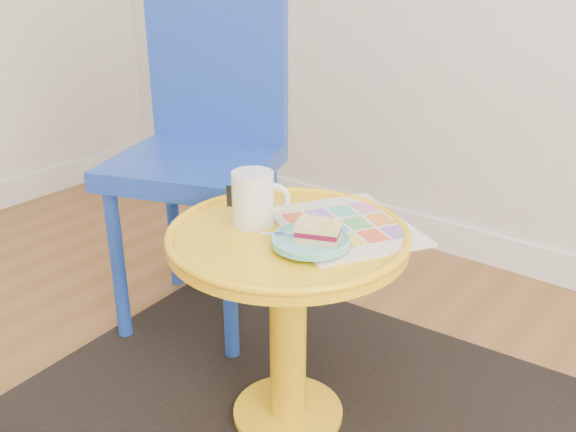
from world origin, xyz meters
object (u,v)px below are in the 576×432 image
Objects in this scene: newspaper at (345,226)px; plate at (311,241)px; chair at (204,138)px; side_table at (288,290)px; mug at (254,197)px.

newspaper is 0.13m from plate.
newspaper is (0.61, -0.17, -0.05)m from chair.
side_table is at bearing -48.00° from chair.
plate is (0.17, -0.02, -0.05)m from mug.
chair is 0.68m from plate.
plate is at bearing -47.13° from chair.
side_table is 0.19m from newspaper.
plate is (0.00, -0.13, 0.01)m from newspaper.
chair is (-0.52, 0.27, 0.20)m from side_table.
plate is at bearing -20.92° from side_table.
plate is (0.08, -0.03, 0.16)m from side_table.
plate is at bearing -58.42° from newspaper.
side_table is 0.18m from plate.
side_table is 0.62m from chair.
side_table is at bearing 159.08° from plate.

